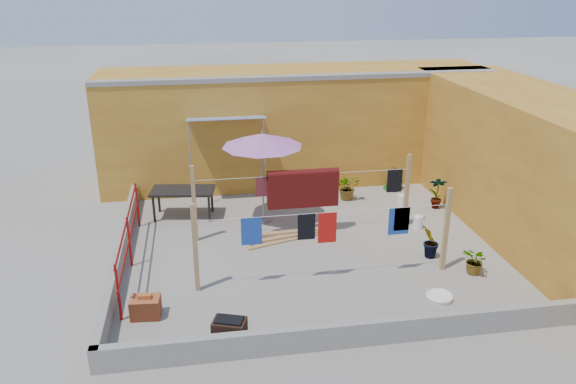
% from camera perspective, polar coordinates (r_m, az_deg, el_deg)
% --- Properties ---
extents(ground, '(80.00, 80.00, 0.00)m').
position_cam_1_polar(ground, '(12.60, 2.25, -5.66)').
color(ground, '#9E998E').
rests_on(ground, ground).
extents(wall_back, '(11.00, 3.27, 3.21)m').
position_cam_1_polar(wall_back, '(16.45, 0.76, 6.87)').
color(wall_back, gold).
rests_on(wall_back, ground).
extents(wall_right, '(2.40, 9.00, 3.20)m').
position_cam_1_polar(wall_right, '(13.94, 23.81, 2.29)').
color(wall_right, gold).
rests_on(wall_right, ground).
extents(parapet_front, '(8.30, 0.16, 0.44)m').
position_cam_1_polar(parapet_front, '(9.51, 6.71, -14.13)').
color(parapet_front, gray).
rests_on(parapet_front, ground).
extents(parapet_left, '(0.16, 7.30, 0.44)m').
position_cam_1_polar(parapet_left, '(12.41, -16.63, -5.93)').
color(parapet_left, gray).
rests_on(parapet_left, ground).
extents(red_railing, '(0.05, 4.20, 1.10)m').
position_cam_1_polar(red_railing, '(11.99, -15.89, -4.18)').
color(red_railing, '#9D100F').
rests_on(red_railing, ground).
extents(clothesline_rig, '(5.09, 2.35, 1.80)m').
position_cam_1_polar(clothesline_rig, '(12.62, 1.89, -0.29)').
color(clothesline_rig, tan).
rests_on(clothesline_rig, ground).
extents(patio_umbrella, '(2.32, 2.32, 2.30)m').
position_cam_1_polar(patio_umbrella, '(13.19, -2.63, 5.24)').
color(patio_umbrella, gray).
rests_on(patio_umbrella, ground).
extents(outdoor_table, '(1.64, 0.99, 0.72)m').
position_cam_1_polar(outdoor_table, '(14.15, -10.65, -0.02)').
color(outdoor_table, black).
rests_on(outdoor_table, ground).
extents(brick_stack, '(0.55, 0.42, 0.45)m').
position_cam_1_polar(brick_stack, '(10.47, -14.27, -11.26)').
color(brick_stack, '#B34F29').
rests_on(brick_stack, ground).
extents(lumber_pile, '(2.14, 0.76, 0.13)m').
position_cam_1_polar(lumber_pile, '(13.00, 0.27, -4.45)').
color(lumber_pile, tan).
rests_on(lumber_pile, ground).
extents(brazier, '(0.62, 0.51, 0.48)m').
position_cam_1_polar(brazier, '(9.53, -5.95, -13.92)').
color(brazier, black).
rests_on(brazier, ground).
extents(white_basin, '(0.51, 0.51, 0.09)m').
position_cam_1_polar(white_basin, '(11.10, 15.13, -10.22)').
color(white_basin, white).
rests_on(white_basin, ground).
extents(water_jug_a, '(0.21, 0.21, 0.34)m').
position_cam_1_polar(water_jug_a, '(15.05, 11.49, -0.84)').
color(water_jug_a, white).
rests_on(water_jug_a, ground).
extents(water_jug_b, '(0.22, 0.22, 0.35)m').
position_cam_1_polar(water_jug_b, '(13.82, 13.08, -2.99)').
color(water_jug_b, white).
rests_on(water_jug_b, ground).
extents(green_hose, '(0.54, 0.54, 0.08)m').
position_cam_1_polar(green_hose, '(16.20, 10.57, 0.42)').
color(green_hose, '#197426').
rests_on(green_hose, ground).
extents(plant_back_a, '(0.64, 0.55, 0.70)m').
position_cam_1_polar(plant_back_a, '(15.19, 6.09, 0.51)').
color(plant_back_a, '#1D5F1B').
rests_on(plant_back_a, ground).
extents(plant_back_b, '(0.44, 0.44, 0.64)m').
position_cam_1_polar(plant_back_b, '(16.13, 10.95, 1.39)').
color(plant_back_b, '#1D5F1B').
rests_on(plant_back_b, ground).
extents(plant_right_a, '(0.54, 0.45, 0.88)m').
position_cam_1_polar(plant_right_a, '(15.00, 14.93, -0.03)').
color(plant_right_a, '#1D5F1B').
rests_on(plant_right_a, ground).
extents(plant_right_b, '(0.49, 0.52, 0.74)m').
position_cam_1_polar(plant_right_b, '(12.38, 14.31, -4.97)').
color(plant_right_b, '#1D5F1B').
rests_on(plant_right_b, ground).
extents(plant_right_c, '(0.60, 0.64, 0.58)m').
position_cam_1_polar(plant_right_c, '(12.04, 18.54, -6.67)').
color(plant_right_c, '#1D5F1B').
rests_on(plant_right_c, ground).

